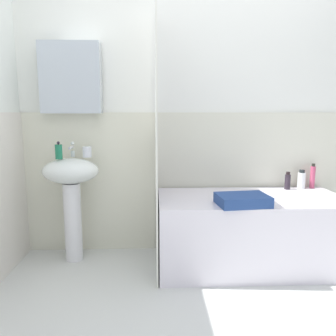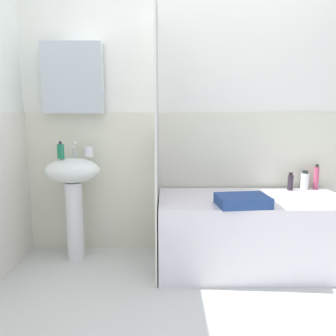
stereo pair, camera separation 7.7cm
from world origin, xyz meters
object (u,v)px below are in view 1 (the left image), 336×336
(bathtub, at_px, (250,231))
(towel_folded, at_px, (243,200))
(conditioner_bottle, at_px, (288,181))
(sink, at_px, (71,186))
(soap_dispenser, at_px, (59,151))
(lotion_bottle, at_px, (313,176))
(toothbrush_cup, at_px, (87,152))
(shampoo_bottle, at_px, (301,180))

(bathtub, relative_size, towel_folded, 4.07)
(conditioner_bottle, bearing_deg, towel_folded, -136.99)
(sink, relative_size, soap_dispenser, 6.11)
(soap_dispenser, xyz_separation_m, lotion_bottle, (2.10, 0.17, -0.25))
(sink, distance_m, conditioner_bottle, 1.79)
(sink, height_order, toothbrush_cup, toothbrush_cup)
(soap_dispenser, height_order, conditioner_bottle, soap_dispenser)
(toothbrush_cup, xyz_separation_m, shampoo_bottle, (1.80, 0.05, -0.25))
(sink, bearing_deg, towel_folded, -16.45)
(sink, relative_size, shampoo_bottle, 5.23)
(shampoo_bottle, relative_size, conditioner_bottle, 1.07)
(toothbrush_cup, relative_size, shampoo_bottle, 0.53)
(bathtub, xyz_separation_m, conditioner_bottle, (0.38, 0.25, 0.35))
(conditioner_bottle, xyz_separation_m, towel_folded, (-0.51, -0.48, -0.03))
(sink, xyz_separation_m, lotion_bottle, (2.03, 0.14, 0.04))
(bathtub, distance_m, towel_folded, 0.41)
(bathtub, height_order, lotion_bottle, lotion_bottle)
(soap_dispenser, bearing_deg, lotion_bottle, 4.70)
(toothbrush_cup, xyz_separation_m, bathtub, (1.29, -0.23, -0.61))
(soap_dispenser, relative_size, lotion_bottle, 0.65)
(soap_dispenser, height_order, towel_folded, soap_dispenser)
(bathtub, bearing_deg, sink, 173.85)
(sink, distance_m, soap_dispenser, 0.30)
(lotion_bottle, height_order, conditioner_bottle, lotion_bottle)
(bathtub, bearing_deg, soap_dispenser, 175.46)
(shampoo_bottle, bearing_deg, bathtub, -151.55)
(toothbrush_cup, bearing_deg, sink, -147.87)
(soap_dispenser, bearing_deg, bathtub, -4.54)
(sink, bearing_deg, soap_dispenser, -155.46)
(soap_dispenser, distance_m, conditioner_bottle, 1.89)
(towel_folded, bearing_deg, conditioner_bottle, 43.01)
(sink, relative_size, lotion_bottle, 3.95)
(shampoo_bottle, xyz_separation_m, towel_folded, (-0.64, -0.51, -0.04))
(lotion_bottle, bearing_deg, bathtub, -154.70)
(sink, height_order, shampoo_bottle, sink)
(soap_dispenser, bearing_deg, conditioner_bottle, 4.00)
(lotion_bottle, relative_size, shampoo_bottle, 1.32)
(sink, bearing_deg, toothbrush_cup, 32.13)
(soap_dispenser, distance_m, bathtub, 1.62)
(shampoo_bottle, bearing_deg, soap_dispenser, -175.41)
(sink, relative_size, conditioner_bottle, 5.62)
(soap_dispenser, relative_size, towel_folded, 0.39)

